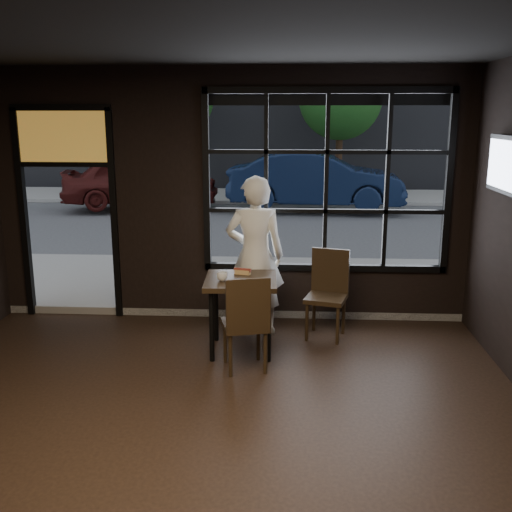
# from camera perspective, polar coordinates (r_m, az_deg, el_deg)

# --- Properties ---
(floor) EXTENTS (6.00, 7.00, 0.02)m
(floor) POSITION_cam_1_polar(r_m,az_deg,el_deg) (4.84, -6.63, -19.73)
(floor) COLOR black
(floor) RESTS_ON ground
(ceiling) EXTENTS (6.00, 7.00, 0.02)m
(ceiling) POSITION_cam_1_polar(r_m,az_deg,el_deg) (4.10, -7.94, 21.42)
(ceiling) COLOR black
(ceiling) RESTS_ON ground
(window_frame) EXTENTS (3.06, 0.12, 2.28)m
(window_frame) POSITION_cam_1_polar(r_m,az_deg,el_deg) (7.54, 6.70, 7.04)
(window_frame) COLOR black
(window_frame) RESTS_ON ground
(stained_transom) EXTENTS (1.20, 0.06, 0.70)m
(stained_transom) POSITION_cam_1_polar(r_m,az_deg,el_deg) (8.02, -17.90, 10.81)
(stained_transom) COLOR orange
(stained_transom) RESTS_ON ground
(street_asphalt) EXTENTS (60.00, 41.00, 0.04)m
(street_asphalt) POSITION_cam_1_polar(r_m,az_deg,el_deg) (28.12, 1.77, 8.07)
(street_asphalt) COLOR #545456
(street_asphalt) RESTS_ON ground
(cafe_table) EXTENTS (0.82, 0.82, 0.85)m
(cafe_table) POSITION_cam_1_polar(r_m,az_deg,el_deg) (6.76, -1.43, -5.60)
(cafe_table) COLOR black
(cafe_table) RESTS_ON floor
(chair_near) EXTENTS (0.55, 0.55, 1.04)m
(chair_near) POSITION_cam_1_polar(r_m,az_deg,el_deg) (6.27, -1.08, -6.26)
(chair_near) COLOR black
(chair_near) RESTS_ON floor
(chair_window) EXTENTS (0.56, 0.56, 1.05)m
(chair_window) POSITION_cam_1_polar(r_m,az_deg,el_deg) (7.17, 6.70, -3.74)
(chair_window) COLOR black
(chair_window) RESTS_ON floor
(man) EXTENTS (0.72, 0.49, 1.93)m
(man) POSITION_cam_1_polar(r_m,az_deg,el_deg) (7.18, -0.10, 0.02)
(man) COLOR white
(man) RESTS_ON floor
(hotdog) EXTENTS (0.21, 0.13, 0.06)m
(hotdog) POSITION_cam_1_polar(r_m,az_deg,el_deg) (6.80, -1.29, -1.49)
(hotdog) COLOR tan
(hotdog) RESTS_ON cafe_table
(cup) EXTENTS (0.15, 0.15, 0.10)m
(cup) POSITION_cam_1_polar(r_m,az_deg,el_deg) (6.54, -3.22, -1.97)
(cup) COLOR silver
(cup) RESTS_ON cafe_table
(tv) EXTENTS (0.11, 0.99, 0.58)m
(tv) POSITION_cam_1_polar(r_m,az_deg,el_deg) (6.57, 22.85, 8.02)
(tv) COLOR black
(tv) RESTS_ON wall_right
(navy_car) EXTENTS (4.76, 1.88, 1.54)m
(navy_car) POSITION_cam_1_polar(r_m,az_deg,el_deg) (16.32, 5.72, 7.22)
(navy_car) COLOR black
(navy_car) RESTS_ON street_asphalt
(maroon_car) EXTENTS (4.44, 2.44, 1.43)m
(maroon_car) POSITION_cam_1_polar(r_m,az_deg,el_deg) (16.85, -10.89, 7.05)
(maroon_car) COLOR #471411
(maroon_car) RESTS_ON street_asphalt
(tree_left) EXTENTS (2.60, 2.60, 4.44)m
(tree_left) POSITION_cam_1_polar(r_m,az_deg,el_deg) (18.97, -8.03, 14.85)
(tree_left) COLOR #332114
(tree_left) RESTS_ON street_asphalt
(tree_right) EXTENTS (2.55, 2.55, 4.35)m
(tree_right) POSITION_cam_1_polar(r_m,az_deg,el_deg) (19.01, 8.06, 14.65)
(tree_right) COLOR #332114
(tree_right) RESTS_ON street_asphalt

